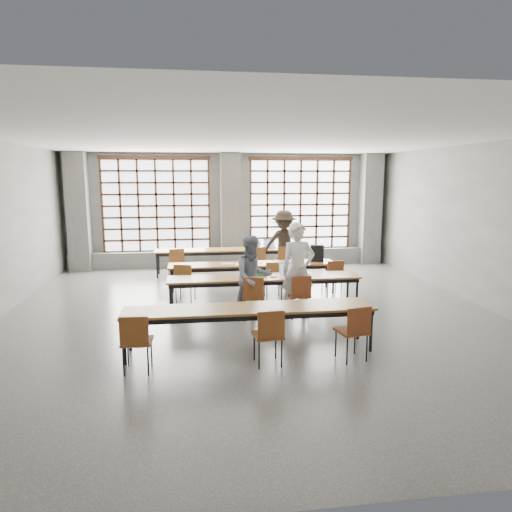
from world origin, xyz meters
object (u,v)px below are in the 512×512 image
at_px(green_box, 261,274).
at_px(red_pouch, 137,338).
at_px(desk_row_c, 264,280).
at_px(student_male, 298,270).
at_px(chair_near_right, 355,327).
at_px(desk_row_b, 253,266).
at_px(backpack, 317,253).
at_px(desk_row_a, 226,251).
at_px(chair_mid_right, 333,274).
at_px(laptop_front, 289,272).
at_px(chair_mid_centre, 274,276).
at_px(chair_near_left, 136,338).
at_px(chair_mid_left, 184,279).
at_px(plastic_bag, 256,243).
at_px(student_female, 253,277).
at_px(chair_back_left, 176,261).
at_px(mouse, 309,274).
at_px(chair_back_mid, 257,259).
at_px(student_back, 284,244).
at_px(chair_near_mid, 269,331).
at_px(phone, 274,277).
at_px(chair_front_right, 299,292).
at_px(chair_back_right, 284,258).
at_px(chair_front_left, 253,294).
at_px(laptop_back, 271,245).
at_px(desk_row_d, 250,311).

height_order(green_box, red_pouch, green_box).
distance_m(desk_row_c, student_male, 0.83).
height_order(chair_near_right, green_box, chair_near_right).
relative_size(desk_row_b, backpack, 10.00).
bearing_deg(desk_row_a, chair_mid_right, -51.47).
relative_size(chair_mid_right, laptop_front, 2.15).
height_order(chair_mid_centre, chair_near_left, same).
bearing_deg(chair_mid_left, plastic_bag, 55.35).
height_order(chair_mid_right, student_female, student_female).
bearing_deg(desk_row_a, desk_row_c, -81.83).
xyz_separation_m(chair_back_left, mouse, (2.87, -3.14, 0.21)).
bearing_deg(plastic_bag, desk_row_c, -95.46).
bearing_deg(student_female, green_box, 53.25).
bearing_deg(green_box, chair_near_left, -127.35).
bearing_deg(chair_back_mid, chair_mid_right, -56.89).
bearing_deg(student_back, chair_mid_left, -116.06).
xyz_separation_m(desk_row_a, student_back, (1.60, -0.50, 0.27)).
bearing_deg(chair_mid_right, desk_row_a, 128.53).
height_order(chair_mid_left, green_box, chair_mid_left).
bearing_deg(plastic_bag, mouse, -81.24).
xyz_separation_m(student_back, red_pouch, (-3.34, -6.01, -0.43)).
xyz_separation_m(chair_back_mid, laptop_front, (0.25, -3.01, 0.25)).
distance_m(chair_near_right, student_female, 2.66).
bearing_deg(chair_mid_left, chair_mid_right, -0.04).
distance_m(chair_near_left, red_pouch, 0.09).
height_order(chair_near_mid, student_back, student_back).
height_order(mouse, red_pouch, mouse).
bearing_deg(chair_mid_right, phone, -148.86).
distance_m(desk_row_b, chair_mid_left, 1.74).
bearing_deg(student_back, chair_front_right, -73.93).
bearing_deg(mouse, student_back, 88.03).
height_order(desk_row_b, chair_near_right, chair_near_right).
height_order(chair_back_right, chair_front_left, same).
relative_size(student_back, plastic_bag, 6.51).
xyz_separation_m(desk_row_c, student_male, (0.60, -0.50, 0.28)).
xyz_separation_m(desk_row_a, chair_mid_centre, (0.89, -2.89, -0.13)).
bearing_deg(chair_back_mid, chair_near_right, -83.74).
height_order(chair_front_left, laptop_back, laptop_back).
xyz_separation_m(chair_front_right, red_pouch, (-2.88, -2.13, -0.04)).
relative_size(chair_back_mid, student_male, 0.46).
height_order(desk_row_d, backpack, backpack).
bearing_deg(student_back, desk_row_d, -83.93).
relative_size(chair_front_left, red_pouch, 4.40).
distance_m(desk_row_c, chair_mid_right, 1.96).
distance_m(chair_back_mid, chair_near_mid, 6.00).
bearing_deg(laptop_back, chair_near_right, -88.71).
xyz_separation_m(desk_row_b, chair_mid_left, (-1.62, -0.63, -0.13)).
distance_m(laptop_back, phone, 4.00).
bearing_deg(chair_near_right, student_male, 98.28).
distance_m(chair_back_right, phone, 3.34).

